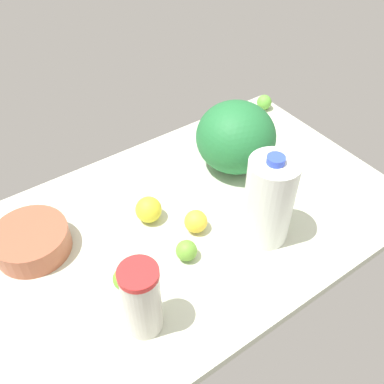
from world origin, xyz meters
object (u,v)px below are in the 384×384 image
Objects in this scene: lemon_loose at (196,221)px; lemon_far_back at (149,210)px; milk_jug at (269,201)px; lime_beside_bowl at (264,102)px; watermelon at (236,137)px; tumbler_cup at (142,300)px; mixing_bowl at (32,241)px; lime_by_jug at (125,279)px; lime_near_front at (186,251)px.

lemon_far_back is at bearing 128.00° from lemon_loose.
lemon_loose is at bearing 140.52° from milk_jug.
lemon_loose is 0.86× the size of lemon_far_back.
watermelon is at bearing -147.65° from lime_beside_bowl.
tumbler_cup is 1.02× the size of mixing_bowl.
lime_by_jug is (-24.68, -5.07, -0.30)cm from lemon_loose.
watermelon is at bearing 8.03° from lemon_far_back.
mixing_bowl reaches higher than lime_by_jug.
milk_jug is at bearing -13.55° from lime_near_front.
tumbler_cup is 22.25cm from lime_near_front.
lime_near_front is 17.32cm from lemon_far_back.
mixing_bowl is 96.33cm from lime_beside_bowl.
lemon_far_back reaches higher than lime_by_jug.
lime_by_jug reaches higher than lime_beside_bowl.
lemon_far_back is 22.72cm from lime_by_jug.
lemon_loose is 1.16× the size of lime_beside_bowl.
watermelon is at bearing 22.20° from lime_by_jug.
tumbler_cup reaches higher than mixing_bowl.
lime_by_jug is at bearing 83.59° from tumbler_cup.
milk_jug is 40.74cm from lime_by_jug.
tumbler_cup is 3.15× the size of lemon_loose.
milk_jug is 63.27cm from lime_beside_bowl.
lime_by_jug is (-17.11, 1.43, 0.10)cm from lime_near_front.
lime_near_front and lime_beside_bowl have the same top height.
lemon_loose is at bearing -52.00° from lemon_far_back.
milk_jug is at bearing 6.92° from tumbler_cup.
mixing_bowl is at bearing 110.03° from tumbler_cup.
milk_jug is at bearing -44.79° from lemon_far_back.
lime_beside_bowl is (30.02, 19.02, -8.14)cm from watermelon.
lime_by_jug reaches higher than lime_near_front.
lime_near_front is at bearing -139.33° from lemon_loose.
lime_near_front is (-21.86, 5.27, -9.88)cm from milk_jug.
lime_beside_bowl is at bearing 20.31° from lemon_far_back.
milk_jug reaches higher than lime_by_jug.
lemon_loose is (-26.08, -15.65, -7.71)cm from watermelon.
lemon_far_back reaches higher than lemon_loose.
lemon_far_back is at bearing 57.38° from tumbler_cup.
lime_beside_bowl is at bearing 9.47° from mixing_bowl.
lemon_far_back is at bearing 135.21° from milk_jug.
watermelon is 41.09cm from lime_near_front.
lemon_loose is at bearing 40.67° from lime_near_front.
mixing_bowl is 2.66× the size of lemon_far_back.
milk_jug is 1.10× the size of watermelon.
lime_by_jug is at bearing -153.81° from lime_beside_bowl.
tumbler_cup is at bearing -147.33° from lemon_loose.
lemon_far_back is (-34.50, -4.87, -7.20)cm from watermelon.
lemon_loose is at bearing 32.67° from tumbler_cup.
lime_near_front is 0.75× the size of lemon_far_back.
lime_near_front is (31.34, -25.31, -0.63)cm from mixing_bowl.
lemon_loose is at bearing -149.04° from watermelon.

